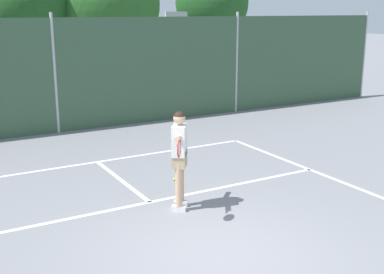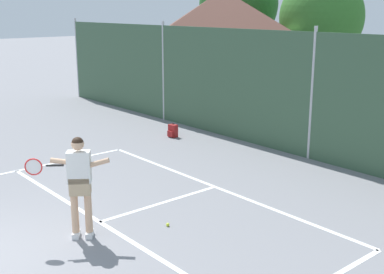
% 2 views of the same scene
% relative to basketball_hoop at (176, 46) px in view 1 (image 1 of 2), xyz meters
% --- Properties ---
extents(ground_plane, '(120.00, 120.00, 0.00)m').
position_rel_basketball_hoop_xyz_m(ground_plane, '(-5.04, -10.86, -2.31)').
color(ground_plane, gray).
extents(court_markings, '(8.30, 11.10, 0.01)m').
position_rel_basketball_hoop_xyz_m(court_markings, '(-5.04, -10.21, -2.31)').
color(court_markings, white).
rests_on(court_markings, ground).
extents(chainlink_fence, '(26.09, 0.09, 3.55)m').
position_rel_basketball_hoop_xyz_m(chainlink_fence, '(-5.04, -1.86, -0.61)').
color(chainlink_fence, '#38563D').
rests_on(chainlink_fence, ground).
extents(basketball_hoop, '(0.90, 0.67, 3.55)m').
position_rel_basketball_hoop_xyz_m(basketball_hoop, '(0.00, 0.00, 0.00)').
color(basketball_hoop, '#284CB2').
rests_on(basketball_hoop, ground).
extents(treeline_backdrop, '(25.58, 4.51, 6.40)m').
position_rel_basketball_hoop_xyz_m(treeline_backdrop, '(-4.69, 6.38, 1.60)').
color(treeline_backdrop, brown).
rests_on(treeline_backdrop, ground).
extents(tennis_player, '(0.82, 1.25, 1.85)m').
position_rel_basketball_hoop_xyz_m(tennis_player, '(-4.68, -8.95, -1.20)').
color(tennis_player, silver).
rests_on(tennis_player, ground).
extents(tennis_ball, '(0.07, 0.07, 0.07)m').
position_rel_basketball_hoop_xyz_m(tennis_ball, '(-4.04, -7.50, -2.28)').
color(tennis_ball, '#CCE033').
rests_on(tennis_ball, ground).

